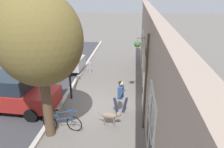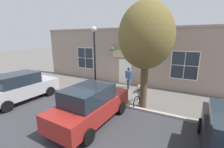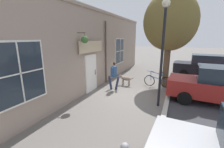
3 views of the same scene
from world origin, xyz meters
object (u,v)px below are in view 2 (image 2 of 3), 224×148
at_px(leaning_bicycle, 139,98).
at_px(street_lamp, 95,52).
at_px(dog_on_leash, 140,86).
at_px(pedestrian_walking, 129,76).
at_px(parked_car_nearest_curb, 21,87).
at_px(fire_hydrant, 56,83).
at_px(street_tree_by_curb, 147,37).
at_px(parked_car_mid_block, 91,104).

xyz_separation_m(leaning_bicycle, street_lamp, (0.41, -2.81, 2.59)).
height_order(dog_on_leash, leaning_bicycle, leaning_bicycle).
bearing_deg(pedestrian_walking, dog_on_leash, 71.12).
relative_size(dog_on_leash, parked_car_nearest_curb, 0.25).
xyz_separation_m(parked_car_nearest_curb, fire_hydrant, (-2.71, -0.00, -0.48)).
distance_m(pedestrian_walking, street_lamp, 3.59).
relative_size(street_tree_by_curb, leaning_bicycle, 3.24).
bearing_deg(street_lamp, dog_on_leash, 136.74).
relative_size(pedestrian_walking, leaning_bicycle, 0.96).
height_order(street_tree_by_curb, leaning_bicycle, street_tree_by_curb).
relative_size(dog_on_leash, street_lamp, 0.25).
bearing_deg(pedestrian_walking, leaning_bicycle, 34.51).
bearing_deg(pedestrian_walking, parked_car_mid_block, 2.13).
distance_m(street_lamp, fire_hydrant, 4.69).
bearing_deg(leaning_bicycle, parked_car_nearest_curb, -66.90).
height_order(dog_on_leash, street_lamp, street_lamp).
xyz_separation_m(dog_on_leash, parked_car_mid_block, (4.90, -0.84, 0.42)).
height_order(parked_car_nearest_curb, street_lamp, street_lamp).
bearing_deg(street_tree_by_curb, leaning_bicycle, -135.67).
bearing_deg(parked_car_nearest_curb, street_tree_by_curb, 109.46).
height_order(street_tree_by_curb, street_lamp, street_tree_by_curb).
bearing_deg(pedestrian_walking, street_lamp, -23.73).
bearing_deg(street_lamp, street_tree_by_curb, 90.76).
relative_size(pedestrian_walking, dog_on_leash, 1.51).
bearing_deg(fire_hydrant, leaning_bicycle, 91.32).
relative_size(pedestrian_walking, street_tree_by_curb, 0.30).
height_order(pedestrian_walking, leaning_bicycle, pedestrian_walking).
xyz_separation_m(pedestrian_walking, fire_hydrant, (2.49, -5.12, -0.60)).
height_order(leaning_bicycle, parked_car_mid_block, parked_car_mid_block).
relative_size(leaning_bicycle, parked_car_nearest_curb, 0.40).
relative_size(leaning_bicycle, parked_car_mid_block, 0.40).
distance_m(street_tree_by_curb, parked_car_mid_block, 4.30).
bearing_deg(leaning_bicycle, fire_hydrant, -88.68).
height_order(parked_car_nearest_curb, fire_hydrant, parked_car_nearest_curb).
bearing_deg(pedestrian_walking, fire_hydrant, -64.07).
relative_size(dog_on_leash, fire_hydrant, 1.43).
bearing_deg(parked_car_mid_block, pedestrian_walking, -177.87).
bearing_deg(parked_car_nearest_curb, street_lamp, 122.16).
height_order(pedestrian_walking, parked_car_nearest_curb, parked_car_nearest_curb).
xyz_separation_m(pedestrian_walking, street_tree_by_curb, (2.70, 1.96, 2.86)).
bearing_deg(fire_hydrant, dog_on_leash, 109.11).
relative_size(street_tree_by_curb, parked_car_mid_block, 1.28).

